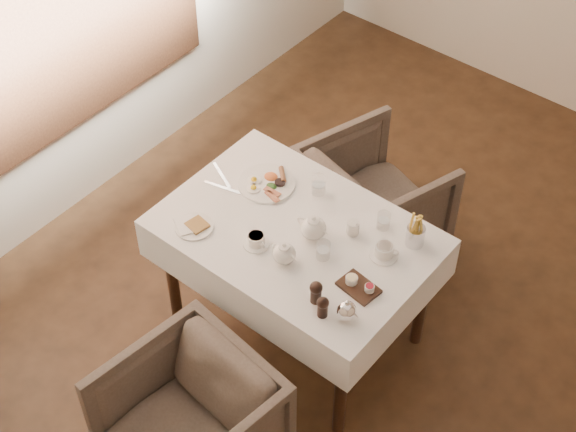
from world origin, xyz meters
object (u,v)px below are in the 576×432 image
at_px(armchair_near, 189,423).
at_px(teapot_centre, 313,227).
at_px(table, 296,247).
at_px(armchair_far, 373,198).
at_px(breakfast_plate, 268,183).

relative_size(armchair_near, teapot_centre, 4.13).
bearing_deg(teapot_centre, armchair_near, -91.41).
bearing_deg(teapot_centre, table, -169.43).
relative_size(armchair_far, teapot_centre, 4.21).
xyz_separation_m(armchair_near, teapot_centre, (-0.03, 0.92, 0.51)).
xyz_separation_m(breakfast_plate, teapot_centre, (0.40, -0.14, 0.06)).
height_order(armchair_far, teapot_centre, teapot_centre).
xyz_separation_m(armchair_near, armchair_far, (-0.19, 1.69, 0.01)).
bearing_deg(table, armchair_near, -82.82).
relative_size(breakfast_plate, teapot_centre, 1.71).
height_order(table, teapot_centre, teapot_centre).
bearing_deg(table, breakfast_plate, 152.72).
xyz_separation_m(armchair_far, teapot_centre, (0.16, -0.77, 0.50)).
distance_m(table, armchair_near, 0.96).
bearing_deg(armchair_near, breakfast_plate, 118.73).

